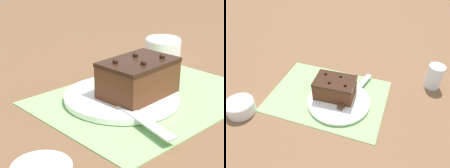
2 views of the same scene
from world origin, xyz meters
The scene contains 6 objects.
ground_plane centered at (0.00, 0.00, 0.00)m, with size 3.00×3.00×0.00m, color brown.
placemat_woven centered at (0.00, 0.00, 0.00)m, with size 0.46×0.34×0.00m, color #7AB266.
cake_plate centered at (0.05, -0.02, 0.01)m, with size 0.24×0.24×0.01m.
chocolate_cake centered at (0.03, 0.00, 0.05)m, with size 0.16×0.11×0.09m.
serving_knife centered at (0.09, 0.01, 0.02)m, with size 0.08×0.25×0.01m.
small_bowl centered at (-0.28, -0.19, 0.03)m, with size 0.11×0.11×0.05m.
Camera 1 is at (0.57, 0.49, 0.32)m, focal length 60.00 mm.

